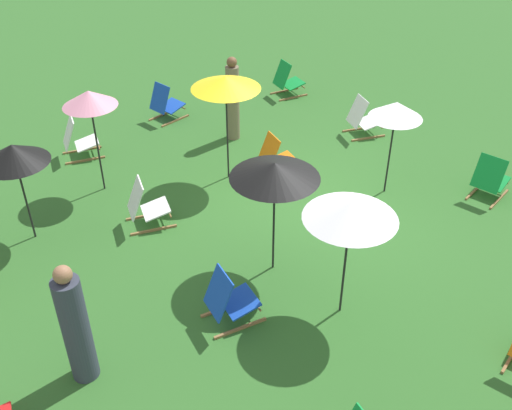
{
  "coord_description": "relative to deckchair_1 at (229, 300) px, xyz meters",
  "views": [
    {
      "loc": [
        -6.26,
        5.59,
        5.72
      ],
      "look_at": [
        0.0,
        1.2,
        0.5
      ],
      "focal_mm": 41.13,
      "sensor_mm": 36.0,
      "label": 1
    }
  ],
  "objects": [
    {
      "name": "person_1",
      "position": [
        4.36,
        -2.92,
        0.46
      ],
      "size": [
        0.38,
        0.38,
        1.73
      ],
      "rotation": [
        0.0,
        0.0,
        3.84
      ],
      "color": "#72664C",
      "rests_on": "ground"
    },
    {
      "name": "deckchair_1",
      "position": [
        0.0,
        0.0,
        0.0
      ],
      "size": [
        0.57,
        0.82,
        0.83
      ],
      "rotation": [
        0.0,
        0.0,
        -0.13
      ],
      "color": "olive",
      "rests_on": "ground"
    },
    {
      "name": "deckchair_10",
      "position": [
        2.63,
        -2.73,
        0.0
      ],
      "size": [
        0.6,
        0.83,
        0.83
      ],
      "rotation": [
        0.0,
        0.0,
        -0.17
      ],
      "color": "olive",
      "rests_on": "ground"
    },
    {
      "name": "umbrella_1",
      "position": [
        0.55,
        -1.13,
        1.31
      ],
      "size": [
        1.24,
        1.24,
        1.8
      ],
      "color": "black",
      "rests_on": "ground"
    },
    {
      "name": "person_0",
      "position": [
        0.25,
        1.91,
        0.42
      ],
      "size": [
        0.42,
        0.42,
        1.69
      ],
      "rotation": [
        0.0,
        0.0,
        5.08
      ],
      "color": "#333847",
      "rests_on": "ground"
    },
    {
      "name": "deckchair_9",
      "position": [
        5.43,
        -5.14,
        0.0
      ],
      "size": [
        0.58,
        0.82,
        0.83
      ],
      "rotation": [
        0.0,
        0.0,
        -0.14
      ],
      "color": "olive",
      "rests_on": "ground"
    },
    {
      "name": "umbrella_3",
      "position": [
        -0.71,
        -1.34,
        1.3
      ],
      "size": [
        1.19,
        1.19,
        1.8
      ],
      "color": "black",
      "rests_on": "ground"
    },
    {
      "name": "deckchair_2",
      "position": [
        2.93,
        -5.19,
        0.0
      ],
      "size": [
        0.68,
        0.87,
        0.83
      ],
      "rotation": [
        0.0,
        0.0,
        -0.3
      ],
      "color": "olive",
      "rests_on": "ground"
    },
    {
      "name": "umbrella_2",
      "position": [
        3.1,
        -1.99,
        1.49
      ],
      "size": [
        1.2,
        1.2,
        1.97
      ],
      "color": "black",
      "rests_on": "ground"
    },
    {
      "name": "umbrella_0",
      "position": [
        3.35,
        1.55,
        1.15
      ],
      "size": [
        1.02,
        1.02,
        1.67
      ],
      "color": "black",
      "rests_on": "ground"
    },
    {
      "name": "umbrella_5",
      "position": [
        1.08,
        -4.01,
        1.21
      ],
      "size": [
        0.9,
        0.9,
        1.73
      ],
      "color": "black",
      "rests_on": "ground"
    },
    {
      "name": "deckchair_7",
      "position": [
        2.61,
        -0.08,
        0.0
      ],
      "size": [
        0.66,
        0.86,
        0.83
      ],
      "rotation": [
        0.0,
        0.0,
        -0.27
      ],
      "color": "olive",
      "rests_on": "ground"
    },
    {
      "name": "deckchair_8",
      "position": [
        -0.08,
        -5.34,
        0.0
      ],
      "size": [
        0.65,
        0.85,
        0.83
      ],
      "rotation": [
        0.0,
        0.0,
        0.24
      ],
      "color": "olive",
      "rests_on": "ground"
    },
    {
      "name": "deckchair_12",
      "position": [
        5.42,
        -0.02,
        0.0
      ],
      "size": [
        0.64,
        0.85,
        0.83
      ],
      "rotation": [
        0.0,
        0.0,
        -0.23
      ],
      "color": "olive",
      "rests_on": "ground"
    },
    {
      "name": "deckchair_6",
      "position": [
        5.92,
        -2.19,
        0.0
      ],
      "size": [
        0.62,
        0.84,
        0.83
      ],
      "rotation": [
        0.0,
        0.0,
        0.21
      ],
      "color": "olive",
      "rests_on": "ground"
    },
    {
      "name": "ground_plane",
      "position": [
        1.44,
        -2.65,
        -0.37
      ],
      "size": [
        40.0,
        40.0,
        0.0
      ],
      "primitive_type": "plane",
      "color": "#2D6026"
    },
    {
      "name": "umbrella_4",
      "position": [
        4.05,
        0.07,
        1.38
      ],
      "size": [
        0.91,
        0.91,
        1.89
      ],
      "color": "black",
      "rests_on": "ground"
    }
  ]
}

